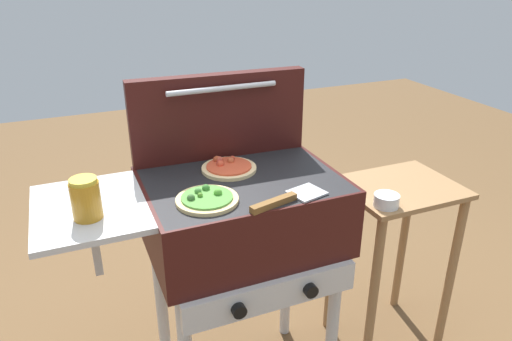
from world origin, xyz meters
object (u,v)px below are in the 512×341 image
Objects in this scene: pizza_veggie at (207,199)px; spatula at (288,199)px; sauce_jar at (86,199)px; prep_table at (394,233)px; grill at (239,218)px; topping_bowl_near at (386,201)px; pizza_pepperoni at (228,167)px.

pizza_veggie is 0.70× the size of spatula.
sauce_jar is 1.22m from prep_table.
sauce_jar is 0.45× the size of spatula.
spatula is at bearing -66.95° from grill.
pizza_veggie is 2.07× the size of topping_bowl_near.
pizza_pepperoni is at bearing 172.97° from prep_table.
grill is at bearing 37.12° from pizza_veggie.
topping_bowl_near is at bearing 10.67° from spatula.
pizza_pepperoni is (-0.00, 0.09, 0.15)m from grill.
pizza_veggie is 0.90m from prep_table.
topping_bowl_near is (0.52, -0.20, -0.14)m from pizza_pepperoni.
sauce_jar reaches higher than pizza_pepperoni.
sauce_jar is at bearing -161.32° from pizza_pepperoni.
sauce_jar is 1.32× the size of topping_bowl_near.
pizza_pepperoni reaches higher than topping_bowl_near.
sauce_jar is at bearing 177.54° from topping_bowl_near.
prep_table is (0.59, 0.20, -0.37)m from spatula.
grill is 0.26m from spatula.
pizza_veggie is 0.67m from topping_bowl_near.
pizza_pepperoni is at bearing 54.93° from pizza_veggie.
grill reaches higher than topping_bowl_near.
prep_table is at bearing 0.37° from grill.
prep_table is (0.67, 0.00, -0.22)m from grill.
topping_bowl_near is at bearing -143.36° from prep_table.
topping_bowl_near is at bearing -12.32° from grill.
spatula is at bearing -72.96° from pizza_pepperoni.
topping_bowl_near reaches higher than prep_table.
spatula is (0.55, -0.12, -0.05)m from sauce_jar.
spatula is (0.08, -0.19, 0.15)m from grill.
pizza_veggie is at bearing 158.31° from spatula.
prep_table is 8.31× the size of topping_bowl_near.
sauce_jar reaches higher than prep_table.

